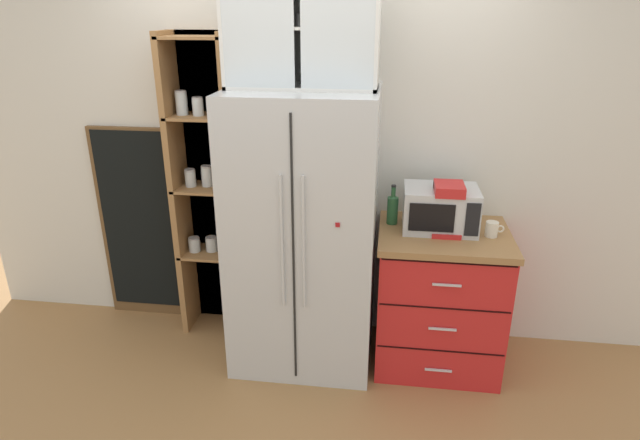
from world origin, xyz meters
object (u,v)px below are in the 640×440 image
Objects in this scene: microwave at (440,209)px; coffee_maker at (447,207)px; refrigerator at (304,232)px; mug_cream at (492,229)px; chalkboard_menu at (141,225)px; bottle_green at (393,207)px.

microwave is 0.06m from coffee_maker.
refrigerator is at bearing -176.91° from coffee_maker.
mug_cream is 2.40m from chalkboard_menu.
coffee_maker reaches higher than microwave.
bottle_green is (0.54, 0.14, 0.14)m from refrigerator.
microwave is at bearing 6.13° from refrigerator.
microwave is 1.42× the size of coffee_maker.
mug_cream is at bearing -12.66° from bottle_green.
chalkboard_menu is at bearing 173.66° from bottle_green.
chalkboard_menu is at bearing 173.16° from microwave.
mug_cream is (0.30, -0.08, -0.08)m from microwave.
bottle_green is (-0.59, 0.13, 0.06)m from mug_cream.
coffee_maker is (0.03, -0.04, 0.03)m from microwave.
chalkboard_menu is (-1.25, 0.34, -0.16)m from refrigerator.
chalkboard_menu is (-2.07, 0.25, -0.32)m from microwave.
coffee_maker reaches higher than bottle_green.
coffee_maker is 2.85× the size of mug_cream.
mug_cream is at bearing -8.47° from coffee_maker.
chalkboard_menu is (-1.78, 0.20, -0.30)m from bottle_green.
bottle_green is 0.18× the size of chalkboard_menu.
bottle_green is 1.82m from chalkboard_menu.
refrigerator is at bearing -173.87° from microwave.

